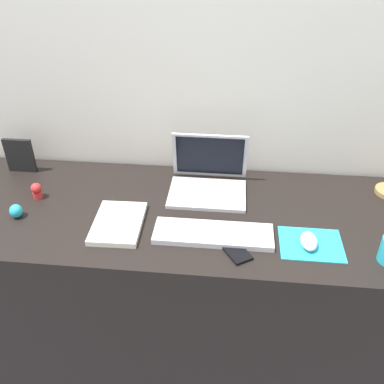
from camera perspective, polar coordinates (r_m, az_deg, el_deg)
The scene contains 12 objects.
ground_plane at distance 2.12m, azimuth -0.92°, elevation -18.94°, with size 6.00×6.00×0.00m, color #474C56.
back_wall at distance 1.85m, azimuth 0.16°, elevation 6.50°, with size 3.07×0.05×1.67m, color silver.
desk at distance 1.83m, azimuth -1.02°, elevation -11.95°, with size 1.87×0.65×0.74m, color black.
laptop at distance 1.69m, azimuth 2.21°, elevation 2.07°, with size 0.30×0.24×0.21m.
keyboard at distance 1.47m, azimuth 2.86°, elevation -5.62°, with size 0.41×0.13×0.02m, color silver.
mousepad at distance 1.50m, azimuth 15.63°, elevation -6.74°, with size 0.21×0.17×0.00m, color #28B7CC.
mouse at distance 1.48m, azimuth 15.38°, elevation -6.35°, with size 0.06×0.10×0.03m, color silver.
cell_phone at distance 1.42m, azimuth 5.72°, elevation -7.72°, with size 0.06×0.13×0.01m, color black.
notebook_pad at distance 1.54m, azimuth -9.85°, elevation -4.12°, with size 0.17×0.24×0.02m, color silver.
picture_frame at distance 1.94m, azimuth -22.06°, elevation 4.55°, with size 0.12×0.02×0.15m, color black.
toy_figurine_cyan at distance 1.67m, azimuth -22.48°, elevation -2.37°, with size 0.05×0.05×0.05m, color #28B7CC.
toy_figurine_red at distance 1.75m, azimuth -20.08°, elevation 0.21°, with size 0.04×0.04×0.06m.
Camera 1 is at (0.16, -1.27, 1.69)m, focal length 39.85 mm.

